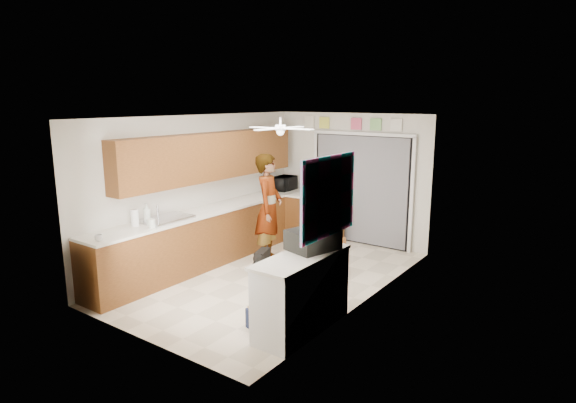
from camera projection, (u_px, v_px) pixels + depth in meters
The scene contains 41 objects.
floor at pixel (273, 277), 7.61m from camera, with size 5.00×5.00×0.00m, color beige.
ceiling at pixel (272, 117), 7.09m from camera, with size 5.00×5.00×0.00m, color white.
wall_back at pixel (351, 178), 9.34m from camera, with size 3.20×3.20×0.00m, color silver.
wall_front at pixel (137, 237), 5.36m from camera, with size 3.20×3.20×0.00m, color silver.
wall_left at pixel (199, 189), 8.26m from camera, with size 5.00×5.00×0.00m, color silver.
wall_right at pixel (368, 214), 6.44m from camera, with size 5.00×5.00×0.00m, color silver.
left_base_cabinets at pixel (213, 236), 8.25m from camera, with size 0.60×4.80×0.90m, color brown.
left_countertop at pixel (212, 210), 8.15m from camera, with size 0.62×4.80×0.04m, color white.
upper_cabinets at pixel (213, 156), 8.21m from camera, with size 0.32×4.00×0.80m, color brown.
sink_basin at pixel (166, 219), 7.35m from camera, with size 0.50×0.76×0.06m, color silver.
faucet at pixel (158, 212), 7.43m from camera, with size 0.03×0.03×0.22m, color silver.
peninsula_base at pixel (315, 220), 9.39m from camera, with size 1.00×0.60×0.90m, color brown.
peninsula_top at pixel (315, 196), 9.29m from camera, with size 1.04×0.64×0.04m, color white.
back_opening_recess at pixel (361, 190), 9.21m from camera, with size 2.00×0.06×2.10m, color black.
curtain_panel at pixel (360, 190), 9.18m from camera, with size 1.90×0.03×2.05m, color gray.
door_trim_left at pixel (315, 185), 9.77m from camera, with size 0.06×0.04×2.10m, color white.
door_trim_right at pixel (412, 196), 8.61m from camera, with size 0.06×0.04×2.10m, color white.
door_trim_head at pixel (362, 134), 8.97m from camera, with size 2.10×0.04×0.06m, color white.
header_frame_0 at pixel (324, 123), 9.44m from camera, with size 0.22×0.02×0.22m, color #DBE14B.
header_frame_2 at pixel (356, 124), 9.04m from camera, with size 0.22×0.02×0.22m, color #D95175.
header_frame_3 at pixel (376, 124), 8.81m from camera, with size 0.22×0.02×0.22m, color #7DC16E.
header_frame_4 at pixel (396, 125), 8.58m from camera, with size 0.22×0.02×0.22m, color white.
route66_sign at pixel (309, 122), 9.63m from camera, with size 0.22×0.02×0.26m, color silver.
right_counter_base at pixel (302, 294), 5.79m from camera, with size 0.50×1.40×0.90m, color white.
right_counter_top at pixel (302, 257), 5.70m from camera, with size 0.54×1.44×0.04m, color white.
abstract_painting at pixel (329, 196), 5.57m from camera, with size 0.03×1.15×0.95m, color #F65AC5.
ceiling_fan at pixel (280, 128), 7.28m from camera, with size 1.14×1.14×0.24m, color white.
microwave at pixel (284, 183), 9.75m from camera, with size 0.51×0.35×0.28m, color black.
soap_bottle at pixel (147, 212), 7.22m from camera, with size 0.11×0.11×0.29m, color silver.
cup at pixel (99, 238), 6.26m from camera, with size 0.11×0.11×0.08m, color white.
jar_a at pixel (152, 224), 6.90m from camera, with size 0.09×0.09×0.13m, color silver.
jar_b at pixel (150, 222), 7.03m from camera, with size 0.07×0.07×0.10m, color silver.
paper_towel_roll at pixel (135, 218), 6.99m from camera, with size 0.11×0.11×0.25m, color white.
suitcase at pixel (313, 239), 5.90m from camera, with size 0.44×0.59×0.25m, color black.
suitcase_rim at pixel (313, 248), 5.93m from camera, with size 0.44×0.58×0.02m, color yellow.
suitcase_lid at pixel (326, 215), 6.08m from camera, with size 0.42×0.03×0.50m, color black.
cardboard_box at pixel (270, 316), 5.91m from camera, with size 0.44×0.33×0.27m, color #A97535.
navy_crate at pixel (266, 320), 5.85m from camera, with size 0.41×0.34×0.25m, color #151C34.
cabinet_door_panel at pixel (333, 255), 7.63m from camera, with size 0.45×0.03×0.67m, color brown.
man at pixel (269, 208), 8.18m from camera, with size 0.68×0.45×1.87m, color white.
dog at pixel (262, 260), 7.77m from camera, with size 0.23×0.53×0.42m, color black.
Camera 1 is at (4.37, -5.72, 2.75)m, focal length 30.00 mm.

